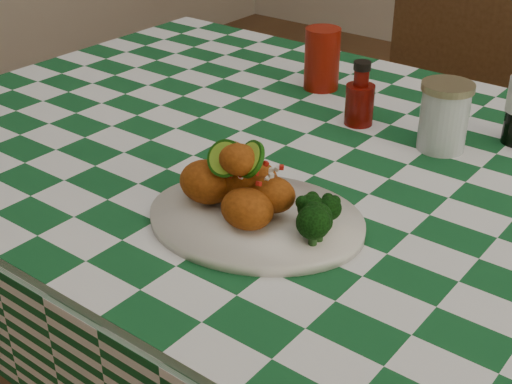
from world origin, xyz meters
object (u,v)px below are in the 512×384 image
Objects in this scene: dining_table at (324,341)px; mason_jar at (444,117)px; wooden_chair_left at (405,144)px; red_tumbler at (322,59)px; ketchup_bottle at (360,93)px; fried_chicken_pile at (243,178)px; plate at (256,220)px.

mason_jar is (0.12, 0.16, 0.45)m from dining_table.
dining_table is 0.77m from wooden_chair_left.
red_tumbler is 0.20m from ketchup_bottle.
mason_jar reaches higher than dining_table.
mason_jar is at bearing -2.22° from ketchup_bottle.
fried_chicken_pile is at bearing -83.08° from ketchup_bottle.
fried_chicken_pile is 0.42m from mason_jar.
dining_table is 13.82× the size of mason_jar.
plate is 0.06m from fried_chicken_pile.
ketchup_bottle is 0.13× the size of wooden_chair_left.
red_tumbler is (-0.21, 0.52, -0.01)m from fried_chicken_pile.
mason_jar is (0.10, 0.40, 0.05)m from plate.
fried_chicken_pile and ketchup_bottle have the same top height.
ketchup_bottle is at bearing 96.92° from fried_chicken_pile.
red_tumbler reaches higher than mason_jar.
wooden_chair_left reaches higher than mason_jar.
dining_table is 10.30× the size of fried_chicken_pile.
ketchup_bottle is at bearing -35.86° from red_tumbler.
red_tumbler is 1.07× the size of mason_jar.
red_tumbler reaches higher than ketchup_bottle.
dining_table is 0.47m from plate.
red_tumbler reaches higher than fried_chicken_pile.
red_tumbler is 0.59m from wooden_chair_left.
wooden_chair_left is at bearing 103.54° from plate.
fried_chicken_pile is at bearing 180.00° from plate.
fried_chicken_pile is at bearing -106.61° from mason_jar.
ketchup_bottle reaches higher than plate.
ketchup_bottle is at bearing -62.80° from wooden_chair_left.
fried_chicken_pile reaches higher than dining_table.
ketchup_bottle is at bearing 107.55° from dining_table.
fried_chicken_pile is 1.33× the size of ketchup_bottle.
mason_jar is at bearing -20.34° from red_tumbler.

